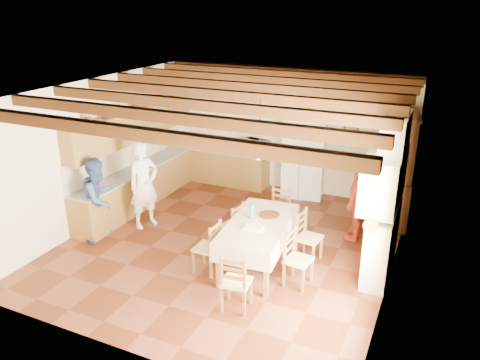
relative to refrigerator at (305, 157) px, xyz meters
name	(u,v)px	position (x,y,z in m)	size (l,w,h in m)	color
floor	(229,245)	(-0.55, -3.03, -0.96)	(6.00, 6.50, 0.02)	#4F2210
ceiling	(227,89)	(-0.55, -3.03, 2.06)	(6.00, 6.50, 0.02)	silver
wall_back	(287,130)	(-0.55, 0.23, 0.55)	(6.00, 0.02, 3.00)	#F3ECCB
wall_front	(114,254)	(-0.55, -6.29, 0.55)	(6.00, 0.02, 3.00)	#F3ECCB
wall_left	(98,151)	(-3.56, -3.03, 0.55)	(0.02, 6.50, 3.00)	#F3ECCB
wall_right	(399,199)	(2.46, -3.03, 0.55)	(0.02, 6.50, 3.00)	#F3ECCB
ceiling_beams	(228,95)	(-0.55, -3.03, 1.96)	(6.00, 6.30, 0.16)	#33200B
lower_cabinets_left	(144,184)	(-3.25, -1.98, -0.52)	(0.60, 4.30, 0.86)	brown
lower_cabinets_back	(224,167)	(-2.10, -0.08, -0.52)	(2.30, 0.60, 0.86)	brown
countertop_left	(143,166)	(-3.25, -1.98, -0.07)	(0.62, 4.30, 0.04)	gray
countertop_back	(224,150)	(-2.10, -0.08, -0.07)	(2.34, 0.62, 0.04)	gray
backsplash_left	(131,151)	(-3.54, -1.98, 0.25)	(0.03, 4.30, 0.60)	beige
backsplash_back	(229,135)	(-2.10, 0.20, 0.25)	(2.30, 0.03, 0.60)	beige
upper_cabinets	(135,124)	(-3.38, -1.98, 0.90)	(0.35, 4.20, 0.70)	brown
fireplace	(382,197)	(2.17, -2.83, 0.45)	(0.56, 1.60, 2.80)	beige
wall_picture	(352,123)	(1.00, 0.20, 0.90)	(0.34, 0.03, 0.42)	#311F15
refrigerator	(305,157)	(0.00, 0.00, 0.00)	(0.95, 0.78, 1.91)	white
hutch	(399,169)	(2.20, -0.63, 0.23)	(0.55, 1.31, 2.37)	#3A1F12
dining_table	(258,227)	(0.26, -3.52, -0.18)	(1.17, 2.04, 0.86)	beige
chandelier	(260,145)	(0.26, -3.52, 1.30)	(0.47, 0.47, 0.03)	black
chair_left_near	(207,247)	(-0.47, -4.06, -0.47)	(0.42, 0.40, 0.96)	brown
chair_left_far	(230,226)	(-0.44, -3.19, -0.47)	(0.42, 0.40, 0.96)	brown
chair_right_near	(299,259)	(1.09, -3.80, -0.47)	(0.42, 0.40, 0.96)	brown
chair_right_far	(309,237)	(1.03, -2.99, -0.47)	(0.42, 0.40, 0.96)	brown
chair_end_near	(236,281)	(0.43, -4.80, -0.47)	(0.42, 0.40, 0.96)	brown
chair_end_far	(278,213)	(0.16, -2.27, -0.47)	(0.42, 0.40, 0.96)	brown
person_man	(144,185)	(-2.49, -3.00, -0.04)	(0.67, 0.44, 1.83)	white
person_woman_blue	(99,199)	(-2.98, -3.80, -0.12)	(0.81, 0.63, 1.66)	#355187
person_woman_red	(359,199)	(1.64, -1.78, -0.11)	(0.99, 0.41, 1.69)	red
microwave	(254,147)	(-1.26, -0.08, 0.11)	(0.61, 0.41, 0.34)	silver
fridge_vase	(309,112)	(0.05, 0.00, 1.10)	(0.28, 0.28, 0.29)	#3A1F12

